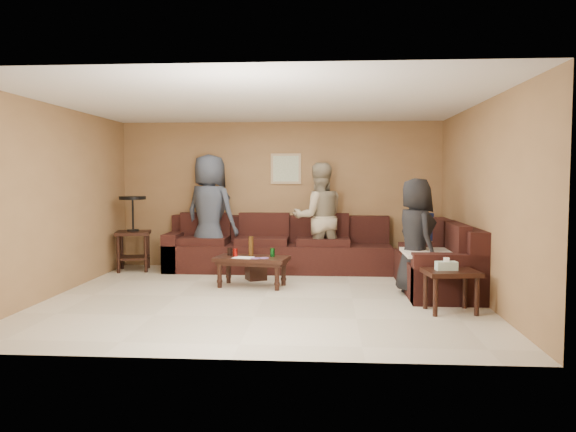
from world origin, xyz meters
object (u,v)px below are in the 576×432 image
object	(u,v)px
waste_bin	(256,269)
person_left	(210,213)
coffee_table	(252,261)
end_table_left	(133,232)
side_table_right	(450,276)
person_middle	(319,218)
person_right	(416,237)
sectional_sofa	(327,256)

from	to	relation	value
waste_bin	person_left	world-z (taller)	person_left
coffee_table	end_table_left	size ratio (longest dim) A/B	0.88
side_table_right	person_left	bearing A→B (deg)	141.98
person_middle	person_right	size ratio (longest dim) A/B	1.16
waste_bin	end_table_left	bearing A→B (deg)	162.06
sectional_sofa	person_middle	xyz separation A→B (m)	(-0.14, 0.46, 0.57)
sectional_sofa	waste_bin	bearing A→B (deg)	-164.97
sectional_sofa	end_table_left	distance (m)	3.26
coffee_table	side_table_right	distance (m)	2.83
side_table_right	end_table_left	bearing A→B (deg)	150.97
sectional_sofa	person_right	distance (m)	1.73
person_middle	person_right	world-z (taller)	person_middle
side_table_right	person_middle	size ratio (longest dim) A/B	0.36
sectional_sofa	person_middle	distance (m)	0.75
person_middle	sectional_sofa	bearing A→B (deg)	93.21
waste_bin	person_left	distance (m)	1.38
sectional_sofa	coffee_table	size ratio (longest dim) A/B	4.26
coffee_table	person_right	distance (m)	2.30
coffee_table	waste_bin	bearing A→B (deg)	90.78
person_left	person_right	world-z (taller)	person_left
coffee_table	person_middle	bearing A→B (deg)	53.98
sectional_sofa	side_table_right	bearing A→B (deg)	-56.89
end_table_left	person_left	xyz separation A→B (m)	(1.29, 0.04, 0.32)
person_left	person_middle	size ratio (longest dim) A/B	1.08
coffee_table	person_right	xyz separation A→B (m)	(2.24, -0.37, 0.41)
sectional_sofa	end_table_left	size ratio (longest dim) A/B	3.75
side_table_right	waste_bin	size ratio (longest dim) A/B	1.99
coffee_table	person_middle	xyz separation A→B (m)	(0.93, 1.29, 0.53)
sectional_sofa	side_table_right	world-z (taller)	sectional_sofa
coffee_table	person_right	world-z (taller)	person_right
end_table_left	person_middle	world-z (taller)	person_middle
person_middle	waste_bin	bearing A→B (deg)	25.29
coffee_table	waste_bin	xyz separation A→B (m)	(-0.01, 0.53, -0.20)
side_table_right	person_middle	bearing A→B (deg)	120.52
side_table_right	sectional_sofa	bearing A→B (deg)	123.11
end_table_left	side_table_right	bearing A→B (deg)	-29.03
end_table_left	side_table_right	xyz separation A→B (m)	(4.63, -2.57, -0.23)
sectional_sofa	person_left	xyz separation A→B (m)	(-1.93, 0.45, 0.64)
coffee_table	person_middle	world-z (taller)	person_middle
side_table_right	waste_bin	distance (m)	3.13
side_table_right	person_right	distance (m)	1.07
sectional_sofa	coffee_table	world-z (taller)	sectional_sofa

